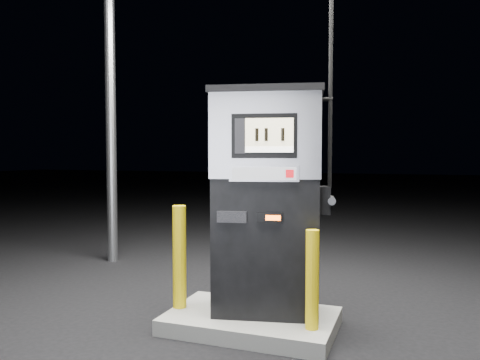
% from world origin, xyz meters
% --- Properties ---
extents(ground, '(80.00, 80.00, 0.00)m').
position_xyz_m(ground, '(0.00, 0.00, 0.00)').
color(ground, black).
rests_on(ground, ground).
extents(pump_island, '(1.60, 1.00, 0.15)m').
position_xyz_m(pump_island, '(0.00, 0.00, 0.07)').
color(pump_island, slate).
rests_on(pump_island, ground).
extents(fuel_dispenser, '(1.25, 0.85, 4.48)m').
position_xyz_m(fuel_dispenser, '(0.13, 0.10, 1.26)').
color(fuel_dispenser, black).
rests_on(fuel_dispenser, pump_island).
extents(bollard_left, '(0.17, 0.17, 1.03)m').
position_xyz_m(bollard_left, '(-0.74, -0.07, 0.66)').
color(bollard_left, yellow).
rests_on(bollard_left, pump_island).
extents(bollard_right, '(0.14, 0.14, 0.88)m').
position_xyz_m(bollard_right, '(0.63, -0.20, 0.59)').
color(bollard_right, yellow).
rests_on(bollard_right, pump_island).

